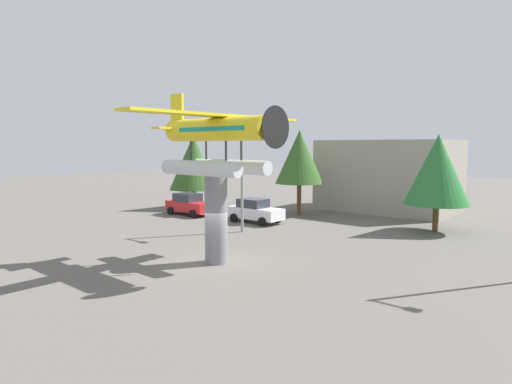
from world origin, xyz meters
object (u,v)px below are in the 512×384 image
tree_east (299,157)px  storefront_building (388,175)px  car_near_red (189,204)px  car_mid_white (255,211)px  floatplane_monument (217,139)px  tree_center_back (437,170)px  streetlight_primary (244,168)px  display_pedestal (216,219)px  tree_west (194,162)px

tree_east → storefront_building: bearing=56.9°
car_near_red → car_mid_white: (6.47, 0.68, 0.00)m
car_near_red → car_mid_white: 6.50m
car_mid_white → tree_east: 6.46m
floatplane_monument → storefront_building: (-0.98, 22.00, -2.89)m
tree_east → car_mid_white: bearing=-94.2°
car_mid_white → tree_center_back: 12.82m
tree_east → streetlight_primary: bearing=-80.0°
display_pedestal → car_near_red: size_ratio=1.02×
floatplane_monument → tree_center_back: 15.86m
floatplane_monument → car_near_red: size_ratio=2.48×
car_near_red → streetlight_primary: streetlight_primary is taller
display_pedestal → tree_east: tree_east is taller
floatplane_monument → storefront_building: floatplane_monument is taller
tree_east → tree_center_back: 11.02m
storefront_building → tree_east: tree_east is taller
floatplane_monument → streetlight_primary: floatplane_monument is taller
display_pedestal → tree_center_back: (5.59, 14.77, 1.96)m
streetlight_primary → storefront_building: 15.81m
display_pedestal → tree_west: tree_west is taller
car_near_red → tree_west: tree_west is taller
car_mid_white → tree_east: (0.38, 5.17, 3.85)m
storefront_building → tree_center_back: size_ratio=1.72×
car_near_red → streetlight_primary: size_ratio=0.59×
car_mid_white → tree_west: (-9.09, 2.25, 3.26)m
car_near_red → tree_east: tree_east is taller
display_pedestal → storefront_building: bearing=92.2°
storefront_building → tree_east: bearing=-123.1°
streetlight_primary → tree_center_back: bearing=40.9°
display_pedestal → storefront_building: storefront_building is taller
car_mid_white → tree_east: tree_east is taller
display_pedestal → storefront_building: size_ratio=0.39×
storefront_building → streetlight_primary: bearing=-101.3°
display_pedestal → storefront_building: 22.04m
tree_east → floatplane_monument: bearing=-69.7°
display_pedestal → floatplane_monument: (0.13, -0.00, 3.81)m
streetlight_primary → tree_west: streetlight_primary is taller
floatplane_monument → tree_east: (-5.54, 15.00, -1.22)m
floatplane_monument → tree_east: 16.04m
car_mid_white → storefront_building: bearing=67.9°
car_near_red → storefront_building: bearing=48.4°
car_mid_white → streetlight_primary: streetlight_primary is taller
storefront_building → tree_center_back: (6.43, -7.23, 1.04)m
tree_center_back → tree_east: bearing=178.8°
tree_west → tree_east: (9.47, 2.92, 0.59)m
car_near_red → storefront_building: (11.41, 12.85, 2.18)m
car_near_red → tree_east: 9.80m
storefront_building → tree_west: tree_west is taller
car_mid_white → storefront_building: (4.95, 12.18, 2.18)m
streetlight_primary → storefront_building: size_ratio=0.65×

